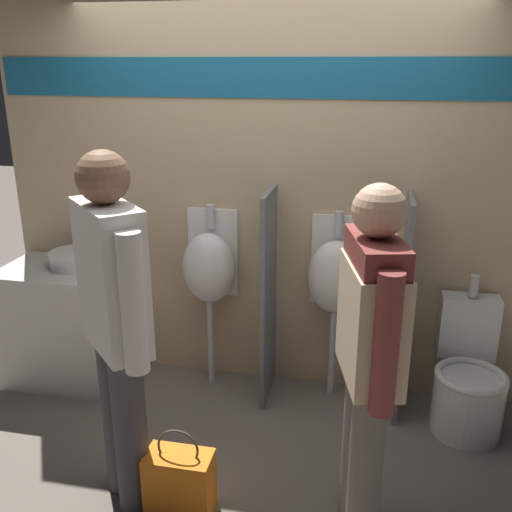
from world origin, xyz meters
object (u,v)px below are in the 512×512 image
shopping_bag (180,482)px  urinal_far (336,277)px  urinal_near_counter (209,268)px  toilet (468,383)px  sink_basin (76,258)px  cell_phone (94,276)px  person_in_vest (370,345)px  person_with_lanyard (116,322)px

shopping_bag → urinal_far: bearing=62.5°
urinal_near_counter → toilet: urinal_near_counter is taller
urinal_far → sink_basin: bearing=-176.6°
shopping_bag → sink_basin: bearing=133.9°
toilet → cell_phone: bearing=-178.1°
cell_phone → person_in_vest: bearing=-26.9°
urinal_far → cell_phone: bearing=-169.8°
sink_basin → urinal_far: size_ratio=0.28×
person_with_lanyard → shopping_bag: (0.30, -0.05, -0.82)m
urinal_near_counter → person_with_lanyard: 1.21m
toilet → shopping_bag: 1.83m
shopping_bag → cell_phone: bearing=132.4°
person_in_vest → sink_basin: bearing=48.0°
person_in_vest → shopping_bag: 1.20m
cell_phone → sink_basin: bearing=141.3°
cell_phone → toilet: bearing=1.9°
urinal_near_counter → urinal_far: bearing=0.0°
sink_basin → urinal_near_counter: size_ratio=0.28×
shopping_bag → urinal_near_counter: bearing=98.8°
cell_phone → toilet: 2.44m
sink_basin → shopping_bag: bearing=-46.1°
person_with_lanyard → toilet: bearing=-105.1°
person_with_lanyard → person_in_vest: bearing=-133.1°
urinal_near_counter → toilet: (1.68, -0.20, -0.55)m
toilet → urinal_far: bearing=166.9°
sink_basin → urinal_near_counter: bearing=6.6°
toilet → urinal_near_counter: bearing=173.4°
urinal_near_counter → person_in_vest: bearing=-47.6°
sink_basin → shopping_bag: 1.74m
urinal_far → person_in_vest: person_in_vest is taller
shopping_bag → person_with_lanyard: bearing=170.3°
sink_basin → person_in_vest: size_ratio=0.21×
toilet → person_in_vest: person_in_vest is taller
sink_basin → toilet: 2.66m
toilet → sink_basin: bearing=178.0°
urinal_far → toilet: urinal_far is taller
sink_basin → person_with_lanyard: bearing=-53.6°
urinal_near_counter → urinal_far: (0.84, 0.00, 0.00)m
cell_phone → urinal_near_counter: bearing=21.6°
cell_phone → urinal_far: 1.56m
cell_phone → urinal_far: urinal_far is taller
sink_basin → shopping_bag: (1.10, -1.14, -0.71)m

